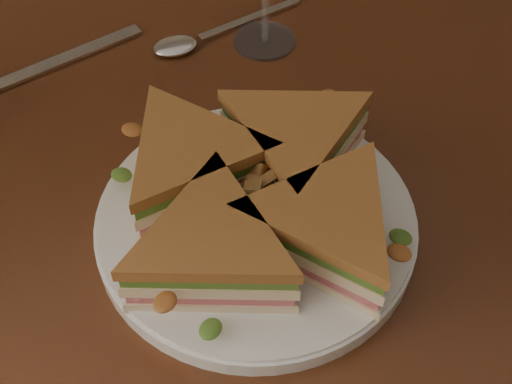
% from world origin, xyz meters
% --- Properties ---
extents(table, '(1.20, 0.80, 0.75)m').
position_xyz_m(table, '(0.00, 0.00, 0.65)').
color(table, '#36180C').
rests_on(table, ground).
extents(plate, '(0.27, 0.27, 0.02)m').
position_xyz_m(plate, '(0.04, -0.12, 0.76)').
color(plate, white).
rests_on(plate, table).
extents(sandwich_wedges, '(0.32, 0.32, 0.06)m').
position_xyz_m(sandwich_wedges, '(0.04, -0.12, 0.80)').
color(sandwich_wedges, '#FEE5BC').
rests_on(sandwich_wedges, plate).
extents(crisps_mound, '(0.09, 0.09, 0.05)m').
position_xyz_m(crisps_mound, '(0.04, -0.12, 0.79)').
color(crisps_mound, '#BF5318').
rests_on(crisps_mound, plate).
extents(spoon, '(0.18, 0.05, 0.01)m').
position_xyz_m(spoon, '(0.07, 0.14, 0.75)').
color(spoon, silver).
rests_on(spoon, table).
extents(knife, '(0.21, 0.06, 0.00)m').
position_xyz_m(knife, '(-0.09, 0.15, 0.75)').
color(knife, silver).
rests_on(knife, table).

